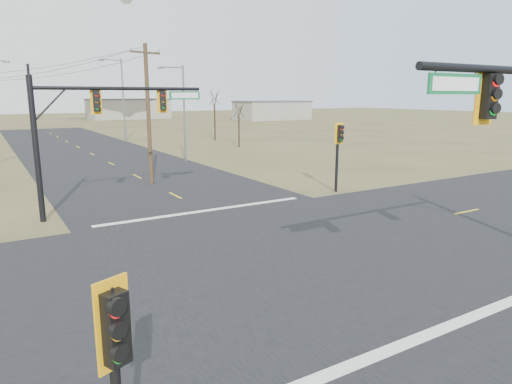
% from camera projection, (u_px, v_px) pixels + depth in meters
% --- Properties ---
extents(ground, '(320.00, 320.00, 0.00)m').
position_uv_depth(ground, '(284.00, 250.00, 18.55)').
color(ground, olive).
rests_on(ground, ground).
extents(road_ew, '(160.00, 14.00, 0.02)m').
position_uv_depth(road_ew, '(284.00, 250.00, 18.55)').
color(road_ew, black).
rests_on(road_ew, ground).
extents(road_ns, '(14.00, 160.00, 0.02)m').
position_uv_depth(road_ns, '(284.00, 250.00, 18.55)').
color(road_ns, black).
rests_on(road_ns, ground).
extents(stop_bar_near, '(12.00, 0.40, 0.01)m').
position_uv_depth(stop_bar_near, '(443.00, 328.00, 12.27)').
color(stop_bar_near, silver).
rests_on(stop_bar_near, road_ns).
extents(stop_bar_far, '(12.00, 0.40, 0.01)m').
position_uv_depth(stop_bar_far, '(206.00, 211.00, 24.82)').
color(stop_bar_far, silver).
rests_on(stop_bar_far, road_ns).
extents(mast_arm_far, '(8.84, 0.57, 7.13)m').
position_uv_depth(mast_arm_far, '(97.00, 116.00, 23.24)').
color(mast_arm_far, black).
rests_on(mast_arm_far, ground).
extents(pedestal_signal_ne, '(0.66, 0.57, 4.51)m').
position_uv_depth(pedestal_signal_ne, '(339.00, 142.00, 29.09)').
color(pedestal_signal_ne, black).
rests_on(pedestal_signal_ne, ground).
extents(pedestal_signal_sw, '(0.67, 0.58, 3.79)m').
position_uv_depth(pedestal_signal_sw, '(116.00, 345.00, 6.28)').
color(pedestal_signal_sw, black).
rests_on(pedestal_signal_sw, ground).
extents(utility_pole_near, '(2.28, 0.82, 9.61)m').
position_uv_depth(utility_pole_near, '(148.00, 113.00, 31.58)').
color(utility_pole_near, '#4E3A21').
rests_on(utility_pole_near, ground).
extents(streetlight_a, '(2.46, 0.26, 8.85)m').
position_uv_depth(streetlight_a, '(182.00, 109.00, 42.17)').
color(streetlight_a, slate).
rests_on(streetlight_a, ground).
extents(streetlight_b, '(3.08, 0.47, 10.98)m').
position_uv_depth(streetlight_b, '(121.00, 95.00, 61.90)').
color(streetlight_b, slate).
rests_on(streetlight_b, ground).
extents(bare_tree_c, '(2.49, 2.49, 5.74)m').
position_uv_depth(bare_tree_c, '(239.00, 110.00, 54.73)').
color(bare_tree_c, black).
rests_on(bare_tree_c, ground).
extents(bare_tree_d, '(3.43, 3.43, 7.36)m').
position_uv_depth(bare_tree_d, '(214.00, 97.00, 63.12)').
color(bare_tree_d, black).
rests_on(bare_tree_d, ground).
extents(warehouse_mid, '(20.00, 12.00, 5.00)m').
position_uv_depth(warehouse_mid, '(128.00, 109.00, 122.73)').
color(warehouse_mid, gray).
rests_on(warehouse_mid, ground).
extents(warehouse_right, '(18.00, 10.00, 4.50)m').
position_uv_depth(warehouse_right, '(272.00, 111.00, 117.07)').
color(warehouse_right, gray).
rests_on(warehouse_right, ground).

